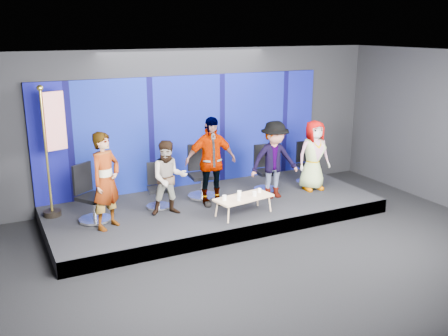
{
  "coord_description": "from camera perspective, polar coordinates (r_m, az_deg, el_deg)",
  "views": [
    {
      "loc": [
        -4.3,
        -6.73,
        3.95
      ],
      "look_at": [
        0.19,
        2.4,
        1.08
      ],
      "focal_mm": 40.0,
      "sensor_mm": 36.0,
      "label": 1
    }
  ],
  "objects": [
    {
      "name": "backdrop",
      "position": [
        11.75,
        -4.2,
        4.18
      ],
      "size": [
        7.0,
        0.08,
        2.6
      ],
      "primitive_type": "cube",
      "color": "#0A0758",
      "rests_on": "riser"
    },
    {
      "name": "mug_c",
      "position": [
        10.11,
        1.76,
        -2.89
      ],
      "size": [
        0.08,
        0.08,
        0.1
      ],
      "primitive_type": "cylinder",
      "color": "white",
      "rests_on": "coffee_table"
    },
    {
      "name": "chair_c",
      "position": [
        11.07,
        -2.61,
        -1.42
      ],
      "size": [
        0.72,
        0.72,
        1.17
      ],
      "rotation": [
        0.0,
        0.0,
        -0.09
      ],
      "color": "silver",
      "rests_on": "riser"
    },
    {
      "name": "panelist_b",
      "position": [
        9.99,
        -6.32,
        -1.14
      ],
      "size": [
        0.83,
        0.7,
        1.52
      ],
      "primitive_type": "imported",
      "rotation": [
        0.0,
        0.0,
        -0.19
      ],
      "color": "black",
      "rests_on": "riser"
    },
    {
      "name": "panelist_d",
      "position": [
        10.96,
        5.76,
        0.93
      ],
      "size": [
        1.16,
        0.73,
        1.72
      ],
      "primitive_type": "imported",
      "rotation": [
        0.0,
        0.0,
        -0.09
      ],
      "color": "black",
      "rests_on": "riser"
    },
    {
      "name": "chair_d",
      "position": [
        11.55,
        4.78,
        -0.9
      ],
      "size": [
        0.65,
        0.65,
        1.06
      ],
      "rotation": [
        0.0,
        0.0,
        -0.09
      ],
      "color": "silver",
      "rests_on": "riser"
    },
    {
      "name": "mug_e",
      "position": [
        10.32,
        4.07,
        -2.57
      ],
      "size": [
        0.07,
        0.07,
        0.09
      ],
      "primitive_type": "cylinder",
      "color": "white",
      "rests_on": "coffee_table"
    },
    {
      "name": "flag_stand",
      "position": [
        10.3,
        -18.99,
        2.2
      ],
      "size": [
        0.6,
        0.35,
        2.62
      ],
      "rotation": [
        0.0,
        0.0,
        0.31
      ],
      "color": "black",
      "rests_on": "riser"
    },
    {
      "name": "chair_a",
      "position": [
        10.03,
        -14.89,
        -3.85
      ],
      "size": [
        0.89,
        0.89,
        1.14
      ],
      "rotation": [
        0.0,
        0.0,
        0.61
      ],
      "color": "silver",
      "rests_on": "riser"
    },
    {
      "name": "riser",
      "position": [
        10.87,
        -1.15,
        -4.71
      ],
      "size": [
        7.0,
        3.0,
        0.3
      ],
      "primitive_type": "cube",
      "color": "black",
      "rests_on": "ground"
    },
    {
      "name": "panelist_a",
      "position": [
        9.47,
        -13.34,
        -1.43
      ],
      "size": [
        0.8,
        0.74,
        1.84
      ],
      "primitive_type": "imported",
      "rotation": [
        0.0,
        0.0,
        0.61
      ],
      "color": "black",
      "rests_on": "riser"
    },
    {
      "name": "chair_b",
      "position": [
        10.55,
        -7.56,
        -2.85
      ],
      "size": [
        0.62,
        0.62,
        0.94
      ],
      "rotation": [
        0.0,
        0.0,
        -0.19
      ],
      "color": "silver",
      "rests_on": "riser"
    },
    {
      "name": "coffee_table",
      "position": [
        10.06,
        2.26,
        -3.47
      ],
      "size": [
        1.27,
        0.7,
        0.37
      ],
      "rotation": [
        0.0,
        0.0,
        0.17
      ],
      "color": "tan",
      "rests_on": "riser"
    },
    {
      "name": "chair_e",
      "position": [
        12.25,
        9.45,
        -0.18
      ],
      "size": [
        0.6,
        0.6,
        1.0
      ],
      "rotation": [
        0.0,
        0.0,
        -0.07
      ],
      "color": "silver",
      "rests_on": "riser"
    },
    {
      "name": "mug_a",
      "position": [
        9.83,
        0.05,
        -3.42
      ],
      "size": [
        0.09,
        0.09,
        0.1
      ],
      "primitive_type": "cylinder",
      "color": "white",
      "rests_on": "coffee_table"
    },
    {
      "name": "mug_d",
      "position": [
        10.09,
        3.51,
        -2.94
      ],
      "size": [
        0.09,
        0.09,
        0.1
      ],
      "primitive_type": "cylinder",
      "color": "white",
      "rests_on": "coffee_table"
    },
    {
      "name": "panelist_c",
      "position": [
        10.46,
        -1.55,
        0.78
      ],
      "size": [
        1.15,
        0.56,
        1.89
      ],
      "primitive_type": "imported",
      "rotation": [
        0.0,
        0.0,
        -0.09
      ],
      "color": "black",
      "rests_on": "riser"
    },
    {
      "name": "panelist_e",
      "position": [
        11.66,
        10.2,
        1.43
      ],
      "size": [
        0.83,
        0.57,
        1.63
      ],
      "primitive_type": "imported",
      "rotation": [
        0.0,
        0.0,
        -0.07
      ],
      "color": "black",
      "rests_on": "riser"
    },
    {
      "name": "ground",
      "position": [
        8.91,
        5.81,
        -10.65
      ],
      "size": [
        10.0,
        10.0,
        0.0
      ],
      "primitive_type": "plane",
      "color": "black",
      "rests_on": "ground"
    },
    {
      "name": "mug_b",
      "position": [
        9.82,
        1.71,
        -3.5
      ],
      "size": [
        0.07,
        0.07,
        0.09
      ],
      "primitive_type": "cylinder",
      "color": "white",
      "rests_on": "coffee_table"
    },
    {
      "name": "room_walls",
      "position": [
        8.13,
        6.28,
        4.88
      ],
      "size": [
        10.02,
        8.02,
        3.51
      ],
      "color": "black",
      "rests_on": "ground"
    }
  ]
}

